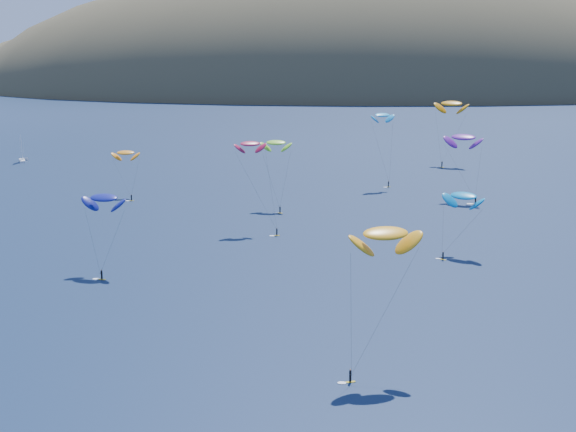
% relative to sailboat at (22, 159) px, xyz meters
% --- Properties ---
extents(island, '(730.00, 300.00, 210.00)m').
position_rel_sailboat_xyz_m(island, '(146.36, 364.78, -11.59)').
color(island, '#3D3526').
rests_on(island, ground).
extents(sailboat, '(7.83, 7.29, 9.35)m').
position_rel_sailboat_xyz_m(sailboat, '(0.00, 0.00, 0.00)').
color(sailboat, white).
rests_on(sailboat, ground).
extents(kitesurfer_1, '(7.35, 10.13, 13.42)m').
position_rel_sailboat_xyz_m(kitesurfer_1, '(48.91, -54.61, 10.55)').
color(kitesurfer_1, gold).
rests_on(kitesurfer_1, ground).
extents(kitesurfer_2, '(10.20, 9.90, 20.34)m').
position_rel_sailboat_xyz_m(kitesurfer_2, '(109.06, -164.93, 16.87)').
color(kitesurfer_2, gold).
rests_on(kitesurfer_2, ground).
extents(kitesurfer_3, '(7.83, 10.96, 18.13)m').
position_rel_sailboat_xyz_m(kitesurfer_3, '(89.72, -67.00, 15.14)').
color(kitesurfer_3, gold).
rests_on(kitesurfer_3, ground).
extents(kitesurfer_4, '(7.91, 6.35, 22.06)m').
position_rel_sailboat_xyz_m(kitesurfer_4, '(118.05, -38.17, 19.15)').
color(kitesurfer_4, gold).
rests_on(kitesurfer_4, ground).
extents(kitesurfer_5, '(9.60, 10.46, 13.78)m').
position_rel_sailboat_xyz_m(kitesurfer_5, '(128.86, -108.99, 10.55)').
color(kitesurfer_5, gold).
rests_on(kitesurfer_5, ground).
extents(kitesurfer_6, '(10.86, 12.48, 18.96)m').
position_rel_sailboat_xyz_m(kitesurfer_6, '(137.71, -55.98, 15.33)').
color(kitesurfer_6, gold).
rests_on(kitesurfer_6, ground).
extents(kitesurfer_9, '(10.57, 10.32, 20.74)m').
position_rel_sailboat_xyz_m(kitesurfer_9, '(85.30, -89.88, 17.93)').
color(kitesurfer_9, gold).
rests_on(kitesurfer_9, ground).
extents(kitesurfer_10, '(8.91, 10.16, 15.68)m').
position_rel_sailboat_xyz_m(kitesurfer_10, '(61.43, -123.12, 12.50)').
color(kitesurfer_10, gold).
rests_on(kitesurfer_10, ground).
extents(kitesurfer_11, '(12.20, 14.76, 22.91)m').
position_rel_sailboat_xyz_m(kitesurfer_11, '(143.85, 3.21, 18.94)').
color(kitesurfer_11, gold).
rests_on(kitesurfer_11, ground).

